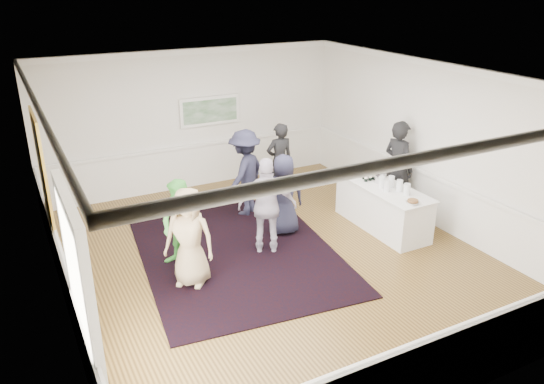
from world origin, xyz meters
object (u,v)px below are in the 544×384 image
guest_tan (189,237)px  guest_green (182,225)px  guest_navy (284,195)px  guest_dark_b (279,161)px  nut_bowl (413,202)px  ice_bucket (380,177)px  guest_lilac (267,206)px  serving_table (382,207)px  guest_dark_a (245,173)px  bartender (398,168)px

guest_tan → guest_green: (0.06, 0.56, -0.04)m
guest_tan → guest_navy: (2.21, 0.93, -0.04)m
guest_dark_b → nut_bowl: 3.37m
guest_navy → nut_bowl: bearing=150.7°
guest_dark_b → ice_bucket: guest_dark_b is taller
guest_lilac → nut_bowl: (2.36, -1.08, 0.03)m
serving_table → guest_tan: (-4.05, -0.23, 0.39)m
guest_navy → ice_bucket: bearing=179.3°
guest_navy → ice_bucket: guest_navy is taller
guest_lilac → guest_dark_b: (1.39, 2.14, -0.03)m
guest_green → guest_dark_a: size_ratio=0.87×
guest_lilac → ice_bucket: (2.52, 0.05, 0.10)m
serving_table → ice_bucket: bearing=73.2°
guest_tan → guest_lilac: guest_lilac is taller
guest_dark_b → guest_navy: bearing=66.3°
serving_table → ice_bucket: ice_bucket is taller
guest_dark_a → guest_dark_b: guest_dark_a is taller
guest_green → guest_dark_a: 2.43m
guest_green → ice_bucket: guest_green is taller
guest_tan → ice_bucket: bearing=44.5°
serving_table → bartender: bearing=33.4°
guest_lilac → guest_dark_b: guest_lilac is taller
guest_green → guest_dark_a: bearing=91.3°
guest_lilac → ice_bucket: bearing=-153.1°
guest_green → serving_table: bearing=47.3°
guest_green → ice_bucket: 4.06m
guest_lilac → guest_dark_b: size_ratio=1.03×
guest_green → guest_navy: bearing=61.8°
nut_bowl → ice_bucket: bearing=82.0°
serving_table → guest_green: bearing=175.3°
guest_lilac → ice_bucket: guest_lilac is taller
serving_table → guest_dark_a: guest_dark_a is taller
serving_table → guest_navy: guest_navy is taller
guest_green → guest_navy: guest_navy is taller
guest_green → nut_bowl: bearing=34.3°
guest_green → guest_dark_b: size_ratio=0.92×
bartender → guest_navy: size_ratio=1.25×
bartender → guest_tan: bartender is taller
guest_green → ice_bucket: size_ratio=6.08×
bartender → guest_navy: (-2.57, 0.22, -0.20)m
bartender → ice_bucket: size_ratio=7.61×
guest_navy → serving_table: bearing=172.7°
bartender → guest_dark_a: size_ratio=1.09×
guest_tan → guest_dark_a: 2.86m
ice_bucket → guest_tan: bearing=-173.8°
guest_dark_b → guest_tan: bearing=42.3°
bartender → guest_dark_a: bearing=56.0°
guest_dark_a → nut_bowl: guest_dark_a is taller
guest_dark_a → guest_navy: size_ratio=1.15×
nut_bowl → guest_green: bearing=162.3°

